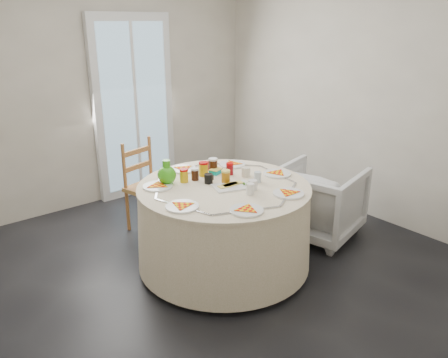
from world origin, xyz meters
TOP-DOWN VIEW (x-y plane):
  - floor at (0.00, 0.00)m, footprint 4.00×4.00m
  - wall_back at (0.00, 2.00)m, footprint 4.00×0.02m
  - wall_right at (2.00, 0.00)m, footprint 0.02×4.00m
  - glass_door at (0.40, 1.95)m, footprint 1.00×0.08m
  - table at (0.10, -0.07)m, footprint 1.46×1.46m
  - wooden_chair at (-0.00, 0.96)m, footprint 0.49×0.48m
  - armchair at (1.19, -0.19)m, footprint 0.86×0.90m
  - place_settings at (0.10, -0.07)m, footprint 1.56×1.56m
  - jar_cluster at (0.10, 0.16)m, footprint 0.52×0.37m
  - butter_tub at (0.24, 0.21)m, footprint 0.13×0.11m
  - green_pitcher at (-0.23, 0.26)m, footprint 0.19×0.19m
  - cheese_platter at (0.13, -0.14)m, footprint 0.35×0.28m
  - mugs_glasses at (0.22, -0.06)m, footprint 0.63×0.63m

SIDE VIEW (x-z plane):
  - floor at x=0.00m, z-range 0.00..0.00m
  - table at x=0.10m, z-range 0.01..0.74m
  - armchair at x=1.19m, z-range 0.00..0.78m
  - wooden_chair at x=0.00m, z-range 0.01..0.93m
  - place_settings at x=0.10m, z-range 0.76..0.78m
  - cheese_platter at x=0.13m, z-range 0.75..0.79m
  - butter_tub at x=0.24m, z-range 0.76..0.81m
  - mugs_glasses at x=0.22m, z-range 0.76..0.86m
  - jar_cluster at x=0.10m, z-range 0.75..0.89m
  - green_pitcher at x=-0.23m, z-range 0.77..0.97m
  - glass_door at x=0.40m, z-range 0.00..2.10m
  - wall_back at x=0.00m, z-range 0.00..2.60m
  - wall_right at x=2.00m, z-range 0.00..2.60m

